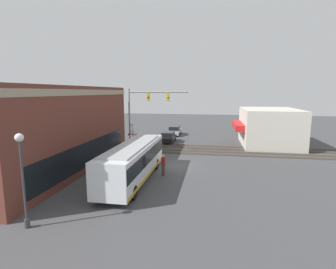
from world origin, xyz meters
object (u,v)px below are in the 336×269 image
parked_car_silver (175,131)px  pedestrian_near_bus (163,165)px  streetlamp (22,173)px  crossing_signal (133,135)px  city_bus (133,161)px  parked_car_black (168,137)px

parked_car_silver → pedestrian_near_bus: (-21.71, -2.17, 0.26)m
pedestrian_near_bus → parked_car_silver: bearing=5.7°
streetlamp → pedestrian_near_bus: streetlamp is taller
streetlamp → parked_car_silver: (31.65, -3.37, -2.36)m
crossing_signal → streetlamp: bearing=178.2°
city_bus → crossing_signal: (9.00, 2.84, 0.61)m
crossing_signal → parked_car_silver: (14.34, -2.84, -1.59)m
parked_car_black → parked_car_silver: bearing=0.0°
city_bus → streetlamp: size_ratio=2.17×
crossing_signal → pedestrian_near_bus: 9.01m
parked_car_black → parked_car_silver: parked_car_black is taller
parked_car_silver → pedestrian_near_bus: bearing=-174.3°
crossing_signal → parked_car_black: bearing=-20.1°
crossing_signal → pedestrian_near_bus: size_ratio=2.05×
crossing_signal → parked_car_silver: crossing_signal is taller
crossing_signal → parked_car_silver: 14.71m
parked_car_silver → city_bus: bearing=180.0°
crossing_signal → pedestrian_near_bus: (-7.37, -5.01, -1.34)m
parked_car_black → parked_car_silver: (6.57, 0.00, -0.00)m
crossing_signal → parked_car_black: crossing_signal is taller
crossing_signal → streetlamp: streetlamp is taller
streetlamp → parked_car_silver: bearing=-6.1°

